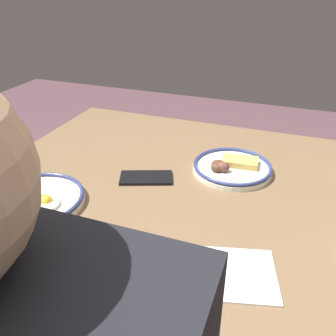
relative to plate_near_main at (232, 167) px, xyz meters
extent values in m
cube|color=brown|center=(0.11, 0.12, -0.03)|extent=(1.12, 0.90, 0.03)
cylinder|color=brown|center=(-0.35, -0.23, -0.40)|extent=(0.07, 0.07, 0.72)
cylinder|color=brown|center=(0.56, -0.23, -0.40)|extent=(0.07, 0.07, 0.72)
cylinder|color=white|center=(0.00, 0.00, -0.01)|extent=(0.23, 0.23, 0.01)
torus|color=navy|center=(0.00, 0.00, 0.00)|extent=(0.22, 0.22, 0.01)
cube|color=tan|center=(-0.02, -0.02, 0.01)|extent=(0.11, 0.07, 0.02)
ellipsoid|color=brown|center=(0.02, 0.03, 0.01)|extent=(0.04, 0.03, 0.03)
ellipsoid|color=brown|center=(0.04, 0.04, 0.01)|extent=(0.03, 0.02, 0.02)
ellipsoid|color=brown|center=(0.02, 0.03, 0.01)|extent=(0.04, 0.03, 0.03)
ellipsoid|color=brown|center=(0.04, 0.03, 0.01)|extent=(0.03, 0.02, 0.02)
ellipsoid|color=#57301F|center=(0.03, 0.03, 0.01)|extent=(0.04, 0.03, 0.03)
cylinder|color=silver|center=(0.42, 0.33, -0.01)|extent=(0.24, 0.24, 0.01)
torus|color=navy|center=(0.42, 0.33, 0.00)|extent=(0.24, 0.24, 0.01)
cylinder|color=white|center=(0.38, 0.35, 0.00)|extent=(0.07, 0.07, 0.01)
sphere|color=yellow|center=(0.38, 0.34, 0.01)|extent=(0.03, 0.03, 0.03)
cylinder|color=white|center=(0.44, 0.33, 0.00)|extent=(0.06, 0.06, 0.01)
sphere|color=yellow|center=(0.44, 0.35, 0.01)|extent=(0.02, 0.02, 0.02)
cube|color=#A63B27|center=(0.47, 0.31, 0.00)|extent=(0.08, 0.03, 0.01)
cube|color=#A22E24|center=(0.47, 0.33, 0.00)|extent=(0.10, 0.03, 0.01)
cube|color=maroon|center=(0.47, 0.36, 0.00)|extent=(0.09, 0.04, 0.01)
cube|color=black|center=(0.21, 0.12, -0.01)|extent=(0.16, 0.12, 0.01)
cube|color=white|center=(-0.09, 0.39, -0.01)|extent=(0.18, 0.17, 0.00)
cylinder|color=tan|center=(0.08, 0.60, 0.03)|extent=(0.08, 0.08, 0.26)
camera|label=1|loc=(-0.14, 0.91, 0.50)|focal=38.29mm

